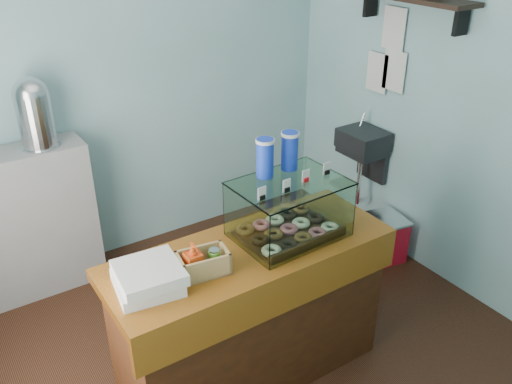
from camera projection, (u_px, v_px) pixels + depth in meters
ground at (230, 346)px, 3.52m from camera, size 3.50×3.50×0.00m
room_shell at (226, 90)px, 2.74m from camera, size 3.54×3.04×2.82m
counter at (251, 313)px, 3.11m from camera, size 1.60×0.60×0.90m
back_shelf at (21, 225)px, 3.80m from camera, size 1.00×0.32×1.10m
display_case at (286, 205)px, 2.98m from camera, size 0.61×0.46×0.54m
condiment_crate at (201, 262)px, 2.68m from camera, size 0.27×0.19×0.19m
pastry_boxes at (148, 278)px, 2.58m from camera, size 0.34×0.34×0.12m
coffee_urn at (34, 111)px, 3.52m from camera, size 0.26×0.26×0.48m
red_cooler at (377, 239)px, 4.31m from camera, size 0.46×0.39×0.37m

